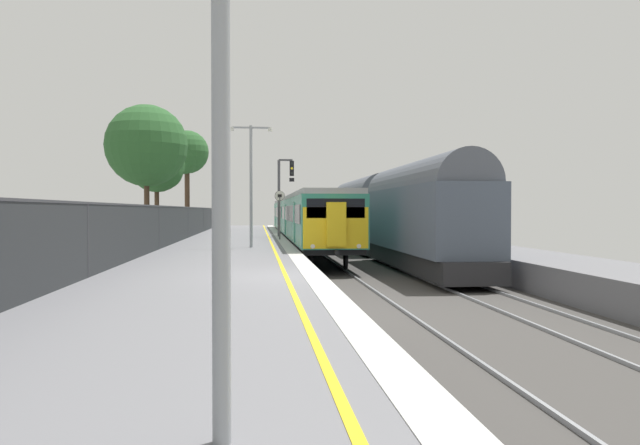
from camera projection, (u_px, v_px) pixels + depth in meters
name	position (u px, v px, depth m)	size (l,w,h in m)	color
ground	(396.00, 297.00, 16.83)	(17.40, 110.00, 1.21)	slate
commuter_train_at_platform	(301.00, 217.00, 45.21)	(2.83, 40.44, 3.81)	#2D846B
freight_train_adjacent_track	(386.00, 212.00, 34.95)	(2.60, 29.36, 4.83)	#232326
signal_gantry	(283.00, 188.00, 41.05)	(1.10, 0.24, 5.12)	#47474C
speed_limit_sign	(280.00, 209.00, 36.92)	(0.59, 0.08, 2.90)	#59595B
platform_lamp_near	(221.00, 43.00, 4.59)	(2.00, 0.20, 4.97)	#93999E
platform_lamp_mid	(251.00, 176.00, 29.02)	(2.00, 0.20, 5.70)	#93999E
platform_back_fence	(87.00, 238.00, 15.97)	(0.07, 99.00, 1.96)	#282B2D
background_tree_left	(146.00, 147.00, 35.09)	(4.63, 4.63, 7.71)	#473323
background_tree_centre	(158.00, 166.00, 42.53)	(3.85, 3.85, 6.82)	#473323
background_tree_right	(186.00, 154.00, 54.09)	(3.77, 3.95, 8.72)	#473323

